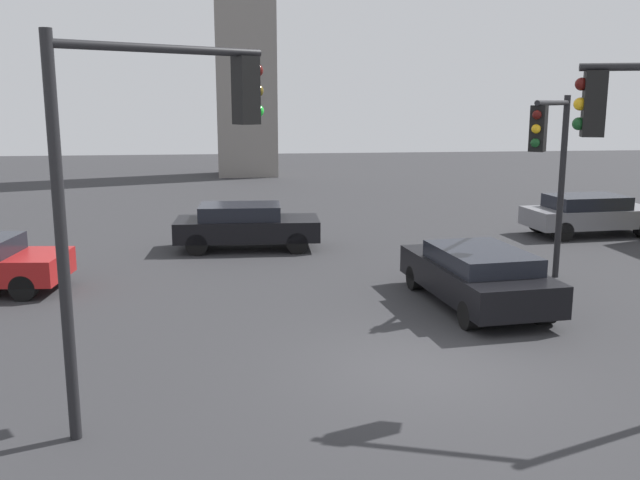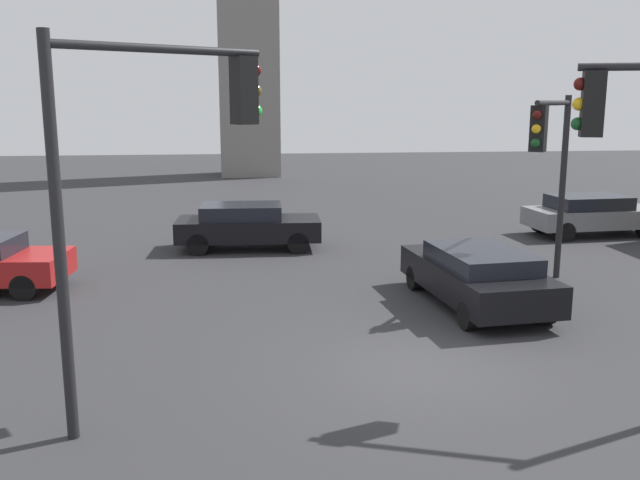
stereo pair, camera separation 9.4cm
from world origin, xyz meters
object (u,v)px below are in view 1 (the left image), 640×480
at_px(traffic_light_1, 158,150).
at_px(car_1, 590,214).
at_px(car_4, 246,225).
at_px(traffic_light_0, 551,152).
at_px(car_2, 477,275).

distance_m(traffic_light_1, car_1, 18.39).
xyz_separation_m(car_1, car_4, (-11.89, -0.84, 0.01)).
relative_size(traffic_light_0, car_2, 0.99).
bearing_deg(car_2, car_4, 30.98).
distance_m(traffic_light_1, car_4, 12.00).
xyz_separation_m(car_1, car_2, (-6.83, -7.66, -0.02)).
height_order(traffic_light_0, car_4, traffic_light_0).
bearing_deg(traffic_light_0, car_2, -25.13).
height_order(traffic_light_0, traffic_light_1, traffic_light_1).
bearing_deg(car_4, car_2, -50.97).
bearing_deg(traffic_light_1, traffic_light_0, 3.14).
height_order(car_2, car_4, car_4).
height_order(car_1, car_4, car_4).
bearing_deg(car_4, traffic_light_1, -94.41).
relative_size(car_1, car_4, 1.02).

